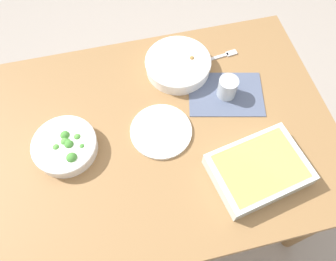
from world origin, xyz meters
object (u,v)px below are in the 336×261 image
object	(u,v)px
baking_dish	(259,169)
fork_on_table	(220,57)
broccoli_bowl	(65,146)
side_plate	(161,132)
drink_cup	(227,88)
spoon_by_stew	(173,77)
stew_bowl	(178,64)

from	to	relation	value
baking_dish	fork_on_table	size ratio (longest dim) A/B	1.89
broccoli_bowl	fork_on_table	world-z (taller)	broccoli_bowl
side_plate	drink_cup	bearing A→B (deg)	-159.38
spoon_by_stew	fork_on_table	bearing A→B (deg)	-164.93
stew_bowl	fork_on_table	xyz separation A→B (m)	(-0.18, -0.02, -0.03)
drink_cup	side_plate	distance (m)	0.30
fork_on_table	broccoli_bowl	bearing A→B (deg)	23.17
stew_bowl	side_plate	size ratio (longest dim) A/B	1.17
baking_dish	fork_on_table	world-z (taller)	baking_dish
fork_on_table	spoon_by_stew	bearing A→B (deg)	15.07
broccoli_bowl	drink_cup	bearing A→B (deg)	-171.21
stew_bowl	fork_on_table	distance (m)	0.18
broccoli_bowl	side_plate	world-z (taller)	broccoli_bowl
side_plate	fork_on_table	size ratio (longest dim) A/B	1.24
stew_bowl	fork_on_table	world-z (taller)	stew_bowl
drink_cup	broccoli_bowl	bearing A→B (deg)	8.79
baking_dish	side_plate	size ratio (longest dim) A/B	1.52
side_plate	stew_bowl	bearing A→B (deg)	-116.05
drink_cup	side_plate	xyz separation A→B (m)	(0.28, 0.10, -0.03)
side_plate	fork_on_table	distance (m)	0.42
stew_bowl	side_plate	world-z (taller)	stew_bowl
stew_bowl	side_plate	distance (m)	0.29
drink_cup	spoon_by_stew	xyz separation A→B (m)	(0.18, -0.12, -0.03)
fork_on_table	side_plate	bearing A→B (deg)	42.59
drink_cup	spoon_by_stew	distance (m)	0.22
drink_cup	side_plate	size ratio (longest dim) A/B	0.39
drink_cup	fork_on_table	bearing A→B (deg)	-100.52
broccoli_bowl	drink_cup	xyz separation A→B (m)	(-0.61, -0.09, 0.01)
drink_cup	spoon_by_stew	bearing A→B (deg)	-35.28
spoon_by_stew	stew_bowl	bearing A→B (deg)	-129.51
baking_dish	drink_cup	xyz separation A→B (m)	(0.00, -0.33, 0.00)
baking_dish	fork_on_table	bearing A→B (deg)	-93.62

